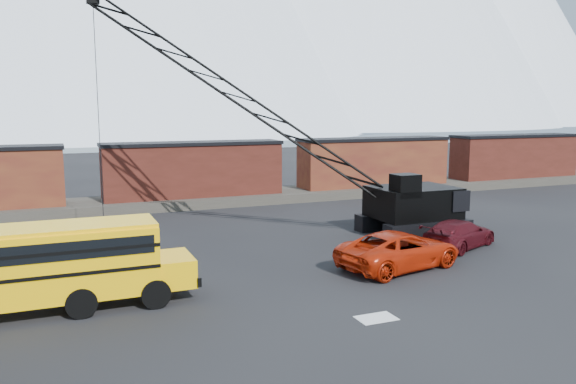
# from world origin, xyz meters

# --- Properties ---
(ground) EXTENTS (160.00, 160.00, 0.00)m
(ground) POSITION_xyz_m (0.00, 0.00, 0.00)
(ground) COLOR black
(ground) RESTS_ON ground
(gravel_berm) EXTENTS (120.00, 5.00, 0.70)m
(gravel_berm) POSITION_xyz_m (0.00, 22.00, 0.35)
(gravel_berm) COLOR #4A453D
(gravel_berm) RESTS_ON ground
(boxcar_mid) EXTENTS (13.70, 3.10, 4.17)m
(boxcar_mid) POSITION_xyz_m (0.00, 22.00, 2.76)
(boxcar_mid) COLOR #4C1C15
(boxcar_mid) RESTS_ON gravel_berm
(boxcar_east_near) EXTENTS (13.70, 3.10, 4.17)m
(boxcar_east_near) POSITION_xyz_m (16.00, 22.00, 2.76)
(boxcar_east_near) COLOR #4A1715
(boxcar_east_near) RESTS_ON gravel_berm
(boxcar_east_far) EXTENTS (13.70, 3.10, 4.17)m
(boxcar_east_far) POSITION_xyz_m (32.00, 22.00, 2.76)
(boxcar_east_far) COLOR #4C1C15
(boxcar_east_far) RESTS_ON gravel_berm
(snow_patch) EXTENTS (1.40, 0.90, 0.02)m
(snow_patch) POSITION_xyz_m (0.50, -4.00, 0.01)
(snow_patch) COLOR silver
(snow_patch) RESTS_ON ground
(school_bus) EXTENTS (11.65, 2.65, 3.19)m
(school_bus) POSITION_xyz_m (-10.99, 1.18, 1.79)
(school_bus) COLOR #FBB905
(school_bus) RESTS_ON ground
(red_pickup) EXTENTS (6.69, 4.10, 1.73)m
(red_pickup) POSITION_xyz_m (4.85, 1.12, 0.87)
(red_pickup) COLOR #B32208
(red_pickup) RESTS_ON ground
(maroon_suv) EXTENTS (5.64, 4.04, 1.52)m
(maroon_suv) POSITION_xyz_m (9.93, 3.15, 0.76)
(maroon_suv) COLOR #400B11
(maroon_suv) RESTS_ON ground
(crawler_crane) EXTENTS (20.24, 9.37, 13.96)m
(crawler_crane) POSITION_xyz_m (0.42, 10.44, 7.81)
(crawler_crane) COLOR black
(crawler_crane) RESTS_ON ground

